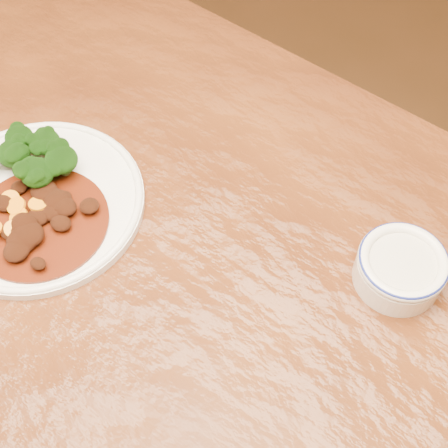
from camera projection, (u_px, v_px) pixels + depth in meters
The scene contains 6 objects.
ground at pixel (203, 442), 1.42m from camera, with size 4.00×4.00×0.00m, color #422910.
dining_table at pixel (189, 312), 0.87m from camera, with size 1.59×1.07×0.75m.
dinner_plate at pixel (38, 202), 0.87m from camera, with size 0.30×0.30×0.02m.
broccoli_florets at pixel (29, 155), 0.87m from camera, with size 0.14×0.10×0.05m.
mince_stew at pixel (39, 219), 0.83m from camera, with size 0.19×0.19×0.03m.
dip_bowl at pixel (400, 268), 0.78m from camera, with size 0.11×0.11×0.05m.
Camera 1 is at (0.24, -0.30, 1.46)m, focal length 50.00 mm.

